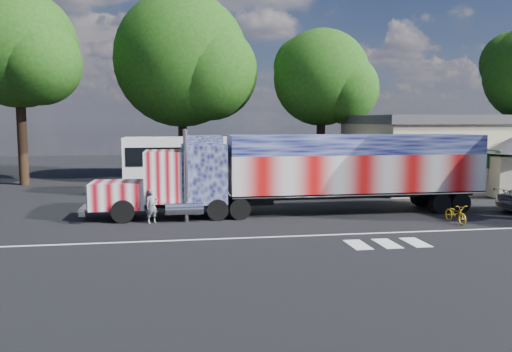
{
  "coord_description": "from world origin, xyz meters",
  "views": [
    {
      "loc": [
        -4.08,
        -22.97,
        4.79
      ],
      "look_at": [
        0.0,
        3.0,
        1.9
      ],
      "focal_mm": 35.0,
      "sensor_mm": 36.0,
      "label": 1
    }
  ],
  "objects": [
    {
      "name": "tree_nw_a",
      "position": [
        -15.47,
        16.77,
        10.06
      ],
      "size": [
        9.15,
        8.72,
        14.49
      ],
      "color": "black",
      "rests_on": "ground"
    },
    {
      "name": "lane_markings",
      "position": [
        1.71,
        -3.77,
        0.01
      ],
      "size": [
        30.0,
        2.67,
        0.01
      ],
      "color": "silver",
      "rests_on": "ground"
    },
    {
      "name": "bicycle",
      "position": [
        8.88,
        -1.46,
        0.44
      ],
      "size": [
        0.63,
        1.7,
        0.89
      ],
      "primitive_type": "imported",
      "rotation": [
        0.0,
        0.0,
        0.03
      ],
      "color": "gold",
      "rests_on": "ground"
    },
    {
      "name": "tree_ne_a",
      "position": [
        7.55,
        16.26,
        8.22
      ],
      "size": [
        8.1,
        7.71,
        12.14
      ],
      "color": "black",
      "rests_on": "ground"
    },
    {
      "name": "tree_n_mid",
      "position": [
        -3.48,
        18.58,
        9.69
      ],
      "size": [
        11.39,
        10.84,
        15.17
      ],
      "color": "black",
      "rests_on": "ground"
    },
    {
      "name": "coach_bus",
      "position": [
        -1.08,
        10.16,
        1.95
      ],
      "size": [
        12.91,
        3.01,
        3.76
      ],
      "color": "silver",
      "rests_on": "ground"
    },
    {
      "name": "hall_building",
      "position": [
        19.92,
        10.86,
        2.62
      ],
      "size": [
        22.4,
        12.8,
        5.2
      ],
      "color": "beige",
      "rests_on": "ground"
    },
    {
      "name": "woman",
      "position": [
        -5.34,
        0.71,
        0.81
      ],
      "size": [
        0.7,
        0.59,
        1.62
      ],
      "primitive_type": "imported",
      "rotation": [
        0.0,
        0.0,
        0.4
      ],
      "color": "slate",
      "rests_on": "ground"
    },
    {
      "name": "ground",
      "position": [
        0.0,
        0.0,
        0.0
      ],
      "size": [
        100.0,
        100.0,
        0.0
      ],
      "primitive_type": "plane",
      "color": "black"
    },
    {
      "name": "semi_truck",
      "position": [
        2.61,
        2.06,
        2.26
      ],
      "size": [
        20.57,
        3.25,
        4.38
      ],
      "color": "black",
      "rests_on": "ground"
    }
  ]
}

